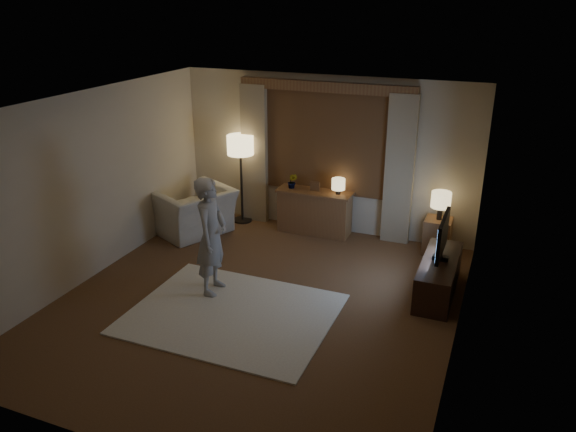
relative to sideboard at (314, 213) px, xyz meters
The scene contains 13 objects.
room 2.23m from the sideboard, 87.41° to the right, with size 5.04×5.54×2.64m.
rug 2.90m from the sideboard, 91.57° to the right, with size 2.50×2.00×0.02m, color #F4EBCD.
sideboard is the anchor object (origin of this frame).
picture_frame 0.45m from the sideboard, ahead, with size 0.16×0.02×0.20m, color brown.
plant 0.64m from the sideboard, behind, with size 0.17×0.13×0.30m, color #999999.
table_lamp_sideboard 0.68m from the sideboard, ahead, with size 0.22×0.22×0.30m.
floor_lamp 1.66m from the sideboard, behind, with size 0.45×0.45×1.55m.
armchair 2.02m from the sideboard, 157.32° to the right, with size 1.18×1.03×0.77m, color beige.
side_table 2.04m from the sideboard, ahead, with size 0.40×0.40×0.56m, color brown.
table_lamp_side 2.10m from the sideboard, ahead, with size 0.30×0.30×0.44m.
tv_stand 2.62m from the sideboard, 31.12° to the right, with size 0.45×1.40×0.50m, color black.
tv 2.66m from the sideboard, 31.14° to the right, with size 0.21×0.84×0.61m.
person 2.55m from the sideboard, 103.29° to the right, with size 0.58×0.38×1.60m, color #A6A299.
Camera 1 is at (2.79, -5.80, 3.77)m, focal length 35.00 mm.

